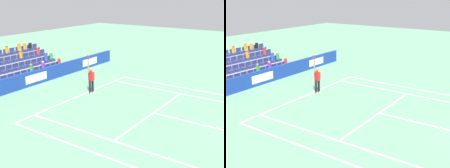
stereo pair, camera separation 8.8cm
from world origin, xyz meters
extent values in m
cube|color=white|center=(0.00, -11.89, 0.00)|extent=(10.97, 0.10, 0.01)
cube|color=white|center=(0.00, -6.40, 0.00)|extent=(8.23, 0.10, 0.01)
cube|color=white|center=(0.00, -3.20, 0.00)|extent=(0.10, 6.40, 0.01)
cube|color=white|center=(4.12, -5.95, 0.00)|extent=(0.10, 11.89, 0.01)
cube|color=white|center=(-4.12, -5.95, 0.00)|extent=(0.10, 11.89, 0.01)
cube|color=white|center=(5.49, -5.95, 0.00)|extent=(0.10, 11.89, 0.01)
cube|color=white|center=(-5.49, -5.95, 0.00)|extent=(0.10, 11.89, 0.01)
cube|color=white|center=(0.00, -11.79, 0.00)|extent=(0.10, 0.20, 0.01)
cube|color=#193899|center=(0.00, -16.29, 0.55)|extent=(19.36, 0.20, 1.09)
cube|color=white|center=(-6.45, -16.18, 0.55)|extent=(2.06, 0.01, 0.61)
cube|color=white|center=(0.00, -16.18, 0.55)|extent=(2.06, 0.01, 0.61)
cylinder|color=black|center=(-0.90, -11.55, 0.45)|extent=(0.16, 0.16, 0.90)
cylinder|color=black|center=(-0.67, -11.60, 0.45)|extent=(0.16, 0.16, 0.90)
cube|color=white|center=(-0.90, -11.55, 0.04)|extent=(0.18, 0.28, 0.08)
cube|color=white|center=(-0.67, -11.60, 0.04)|extent=(0.18, 0.28, 0.08)
cube|color=red|center=(-0.79, -11.58, 1.20)|extent=(0.30, 0.40, 0.60)
sphere|color=#9E7251|center=(-0.79, -11.58, 1.66)|extent=(0.24, 0.24, 0.24)
cylinder|color=#9E7251|center=(-0.57, -11.63, 1.81)|extent=(0.09, 0.09, 0.62)
cylinder|color=#9E7251|center=(-0.99, -11.48, 1.22)|extent=(0.09, 0.09, 0.56)
cylinder|color=black|center=(-0.57, -11.63, 2.26)|extent=(0.04, 0.04, 0.28)
torus|color=red|center=(-0.57, -11.63, 2.54)|extent=(0.10, 0.31, 0.31)
sphere|color=#D1E533|center=(-0.57, -11.63, 2.82)|extent=(0.07, 0.07, 0.07)
cube|color=gray|center=(0.00, -17.36, 0.21)|extent=(8.06, 0.95, 0.42)
cube|color=navy|center=(-3.72, -17.36, 0.52)|extent=(0.48, 0.44, 0.20)
cube|color=navy|center=(-3.72, -17.56, 0.77)|extent=(0.48, 0.04, 0.30)
cube|color=navy|center=(-3.10, -17.36, 0.52)|extent=(0.48, 0.44, 0.20)
cube|color=navy|center=(-3.10, -17.56, 0.77)|extent=(0.48, 0.04, 0.30)
cube|color=navy|center=(-2.48, -17.36, 0.52)|extent=(0.48, 0.44, 0.20)
cube|color=navy|center=(-2.48, -17.56, 0.77)|extent=(0.48, 0.04, 0.30)
cube|color=navy|center=(-1.86, -17.36, 0.52)|extent=(0.48, 0.44, 0.20)
cube|color=navy|center=(-1.86, -17.56, 0.77)|extent=(0.48, 0.04, 0.30)
cube|color=navy|center=(-1.24, -17.36, 0.52)|extent=(0.48, 0.44, 0.20)
cube|color=navy|center=(-1.24, -17.56, 0.77)|extent=(0.48, 0.04, 0.30)
cube|color=navy|center=(-0.62, -17.36, 0.52)|extent=(0.48, 0.44, 0.20)
cube|color=navy|center=(-0.62, -17.56, 0.77)|extent=(0.48, 0.04, 0.30)
cube|color=navy|center=(0.00, -17.36, 0.52)|extent=(0.48, 0.44, 0.20)
cube|color=navy|center=(0.00, -17.56, 0.77)|extent=(0.48, 0.04, 0.30)
cube|color=navy|center=(0.62, -17.36, 0.52)|extent=(0.48, 0.44, 0.20)
cube|color=navy|center=(0.62, -17.56, 0.77)|extent=(0.48, 0.04, 0.30)
cube|color=navy|center=(1.24, -17.36, 0.52)|extent=(0.48, 0.44, 0.20)
cube|color=navy|center=(1.24, -17.56, 0.77)|extent=(0.48, 0.04, 0.30)
cube|color=navy|center=(1.86, -17.36, 0.52)|extent=(0.48, 0.44, 0.20)
cube|color=navy|center=(1.86, -17.56, 0.77)|extent=(0.48, 0.04, 0.30)
cube|color=gray|center=(0.00, -18.31, 0.42)|extent=(8.06, 0.95, 0.84)
cube|color=navy|center=(-3.72, -18.31, 0.94)|extent=(0.48, 0.44, 0.20)
cube|color=navy|center=(-3.72, -18.51, 1.19)|extent=(0.48, 0.04, 0.30)
cube|color=navy|center=(-3.10, -18.31, 0.94)|extent=(0.48, 0.44, 0.20)
cube|color=navy|center=(-3.10, -18.51, 1.19)|extent=(0.48, 0.04, 0.30)
cube|color=navy|center=(-2.48, -18.31, 0.94)|extent=(0.48, 0.44, 0.20)
cube|color=navy|center=(-2.48, -18.51, 1.19)|extent=(0.48, 0.04, 0.30)
cube|color=navy|center=(-1.86, -18.31, 0.94)|extent=(0.48, 0.44, 0.20)
cube|color=navy|center=(-1.86, -18.51, 1.19)|extent=(0.48, 0.04, 0.30)
cube|color=navy|center=(-1.24, -18.31, 0.94)|extent=(0.48, 0.44, 0.20)
cube|color=navy|center=(-1.24, -18.51, 1.19)|extent=(0.48, 0.04, 0.30)
cube|color=navy|center=(-0.62, -18.31, 0.94)|extent=(0.48, 0.44, 0.20)
cube|color=navy|center=(-0.62, -18.51, 1.19)|extent=(0.48, 0.04, 0.30)
cube|color=navy|center=(0.00, -18.31, 0.94)|extent=(0.48, 0.44, 0.20)
cube|color=navy|center=(0.00, -18.51, 1.19)|extent=(0.48, 0.04, 0.30)
cube|color=navy|center=(0.62, -18.31, 0.94)|extent=(0.48, 0.44, 0.20)
cube|color=navy|center=(0.62, -18.51, 1.19)|extent=(0.48, 0.04, 0.30)
cube|color=navy|center=(1.24, -18.31, 0.94)|extent=(0.48, 0.44, 0.20)
cube|color=navy|center=(1.24, -18.51, 1.19)|extent=(0.48, 0.04, 0.30)
cube|color=gray|center=(0.00, -19.26, 0.63)|extent=(8.06, 0.95, 1.26)
cube|color=navy|center=(-3.72, -19.26, 1.36)|extent=(0.48, 0.44, 0.20)
cube|color=navy|center=(-3.72, -19.46, 1.61)|extent=(0.48, 0.04, 0.30)
cube|color=navy|center=(-3.10, -19.26, 1.36)|extent=(0.48, 0.44, 0.20)
cube|color=navy|center=(-3.10, -19.46, 1.61)|extent=(0.48, 0.04, 0.30)
cube|color=navy|center=(-2.48, -19.26, 1.36)|extent=(0.48, 0.44, 0.20)
cube|color=navy|center=(-2.48, -19.46, 1.61)|extent=(0.48, 0.04, 0.30)
cube|color=navy|center=(-1.86, -19.26, 1.36)|extent=(0.48, 0.44, 0.20)
cube|color=navy|center=(-1.86, -19.46, 1.61)|extent=(0.48, 0.04, 0.30)
cube|color=navy|center=(-1.24, -19.26, 1.36)|extent=(0.48, 0.44, 0.20)
cube|color=navy|center=(-1.24, -19.46, 1.61)|extent=(0.48, 0.04, 0.30)
cube|color=navy|center=(-0.62, -19.26, 1.36)|extent=(0.48, 0.44, 0.20)
cube|color=navy|center=(-0.62, -19.46, 1.61)|extent=(0.48, 0.04, 0.30)
cube|color=navy|center=(0.00, -19.26, 1.36)|extent=(0.48, 0.44, 0.20)
cube|color=navy|center=(0.00, -19.46, 1.61)|extent=(0.48, 0.04, 0.30)
cube|color=navy|center=(0.62, -19.26, 1.36)|extent=(0.48, 0.44, 0.20)
cube|color=navy|center=(0.62, -19.46, 1.61)|extent=(0.48, 0.04, 0.30)
cube|color=gray|center=(0.00, -20.21, 0.84)|extent=(8.06, 0.95, 1.68)
cube|color=navy|center=(-3.72, -20.21, 1.78)|extent=(0.48, 0.44, 0.20)
cube|color=navy|center=(-3.72, -20.41, 2.03)|extent=(0.48, 0.04, 0.30)
cube|color=navy|center=(-3.10, -20.21, 1.78)|extent=(0.48, 0.44, 0.20)
cube|color=navy|center=(-3.10, -20.41, 2.03)|extent=(0.48, 0.04, 0.30)
cube|color=navy|center=(-2.48, -20.21, 1.78)|extent=(0.48, 0.44, 0.20)
cube|color=navy|center=(-2.48, -20.41, 2.03)|extent=(0.48, 0.04, 0.30)
cube|color=navy|center=(-1.86, -20.21, 1.78)|extent=(0.48, 0.44, 0.20)
cube|color=navy|center=(-1.86, -20.41, 2.03)|extent=(0.48, 0.04, 0.30)
cube|color=navy|center=(-1.24, -20.21, 1.78)|extent=(0.48, 0.44, 0.20)
cube|color=navy|center=(-1.24, -20.41, 2.03)|extent=(0.48, 0.04, 0.30)
cube|color=navy|center=(-0.62, -20.21, 1.78)|extent=(0.48, 0.44, 0.20)
cube|color=navy|center=(-0.62, -20.41, 2.03)|extent=(0.48, 0.04, 0.30)
cube|color=navy|center=(0.00, -20.21, 1.78)|extent=(0.48, 0.44, 0.20)
cylinder|color=black|center=(-3.10, -20.26, 2.10)|extent=(0.28, 0.28, 0.45)
sphere|color=beige|center=(-3.10, -20.26, 2.43)|extent=(0.20, 0.20, 0.20)
cylinder|color=green|center=(-3.72, -18.36, 1.27)|extent=(0.28, 0.28, 0.46)
sphere|color=beige|center=(-3.72, -18.36, 1.60)|extent=(0.20, 0.20, 0.20)
cylinder|color=blue|center=(-3.10, -18.36, 1.30)|extent=(0.28, 0.28, 0.53)
sphere|color=#9E7251|center=(-3.10, -18.36, 1.67)|extent=(0.20, 0.20, 0.20)
cylinder|color=orange|center=(-1.24, -19.31, 1.71)|extent=(0.28, 0.28, 0.50)
sphere|color=#9E7251|center=(-1.24, -19.31, 2.06)|extent=(0.20, 0.20, 0.20)
cylinder|color=red|center=(-3.72, -17.41, 0.85)|extent=(0.28, 0.28, 0.47)
sphere|color=#9E7251|center=(-3.72, -17.41, 1.19)|extent=(0.20, 0.20, 0.20)
cylinder|color=green|center=(-0.62, -17.41, 0.88)|extent=(0.28, 0.28, 0.52)
sphere|color=#9E7251|center=(-0.62, -17.41, 1.24)|extent=(0.20, 0.20, 0.20)
cylinder|color=orange|center=(-2.48, -20.26, 2.12)|extent=(0.28, 0.28, 0.49)
sphere|color=beige|center=(-2.48, -20.26, 2.47)|extent=(0.20, 0.20, 0.20)
cylinder|color=orange|center=(-1.86, -20.26, 2.14)|extent=(0.28, 0.28, 0.52)
sphere|color=#D3A884|center=(-1.86, -20.26, 2.50)|extent=(0.20, 0.20, 0.20)
cylinder|color=orange|center=(-0.62, -20.26, 2.11)|extent=(0.28, 0.28, 0.45)
sphere|color=#9E7251|center=(-0.62, -20.26, 2.43)|extent=(0.20, 0.20, 0.20)
cylinder|color=purple|center=(-1.86, -17.41, 0.87)|extent=(0.28, 0.28, 0.49)
sphere|color=#D3A884|center=(-1.86, -17.41, 1.21)|extent=(0.20, 0.20, 0.20)
cylinder|color=red|center=(-3.10, -19.31, 1.71)|extent=(0.28, 0.28, 0.49)
sphere|color=#9E7251|center=(-3.10, -19.31, 2.05)|extent=(0.20, 0.20, 0.20)
camera|label=1|loc=(14.59, 0.67, 6.73)|focal=47.97mm
camera|label=2|loc=(14.54, 0.74, 6.73)|focal=47.97mm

